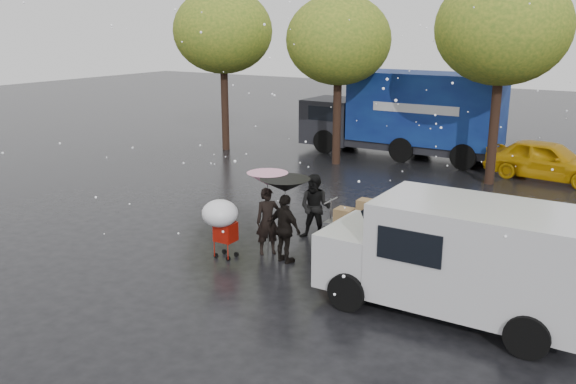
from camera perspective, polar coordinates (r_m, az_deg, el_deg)
The scene contains 14 objects.
ground at distance 14.41m, azimuth -1.54°, elevation -6.37°, with size 90.00×90.00×0.00m, color black.
person_pink at distance 14.55m, azimuth -1.89°, elevation -2.75°, with size 0.59×0.39×1.63m, color black.
person_middle at distance 15.50m, azimuth 2.57°, elevation -1.45°, with size 0.83×0.65×1.72m, color black.
person_black at distance 14.01m, azimuth -0.26°, elevation -3.46°, with size 0.96×0.40×1.63m, color black.
umbrella_pink at distance 14.26m, azimuth -1.93°, elevation 1.22°, with size 0.98×0.98×2.01m.
umbrella_black at distance 13.71m, azimuth -0.27°, elevation 0.64°, with size 1.15×1.15×2.00m.
vendor_cart at distance 15.15m, azimuth 6.77°, elevation -2.46°, with size 1.52×0.80×1.27m.
shopping_cart at distance 14.16m, azimuth -6.30°, elevation -2.29°, with size 0.84×0.84×1.46m.
white_van at distance 11.87m, azimuth 15.70°, elevation -5.82°, with size 4.91×2.18×2.20m.
blue_truck at distance 25.92m, azimuth 10.97°, elevation 7.13°, with size 8.30×2.60×3.50m.
box_ground_near at distance 13.31m, azimuth 4.34°, elevation -7.26°, with size 0.50×0.40×0.45m, color olive.
box_ground_far at distance 14.78m, azimuth 7.08°, elevation -5.23°, with size 0.43×0.33×0.33m, color olive.
yellow_taxi at distance 23.50m, azimuth 23.08°, elevation 2.76°, with size 1.68×4.19×1.43m, color #D69B0B.
tree_row at distance 22.58m, azimuth 11.85°, elevation 14.24°, with size 21.60×4.40×7.12m.
Camera 1 is at (7.39, -11.17, 5.33)m, focal length 38.00 mm.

